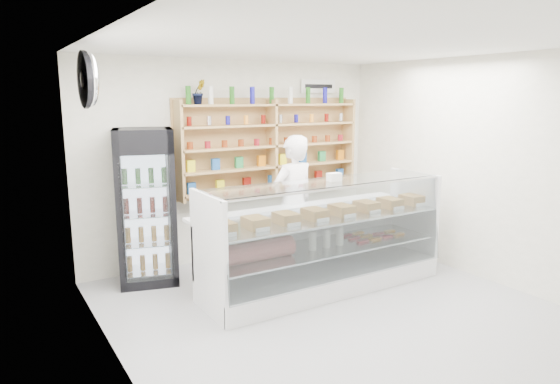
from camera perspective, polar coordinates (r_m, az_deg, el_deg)
room at (r=5.06m, az=7.75°, el=0.57°), size 5.00×5.00×5.00m
display_counter at (r=6.11m, az=4.89°, el=-7.62°), size 3.03×0.91×1.32m
shop_worker at (r=6.52m, az=1.48°, el=-1.43°), size 0.72×0.52×1.82m
drinks_cooler at (r=6.37m, az=-15.04°, el=-1.59°), size 0.84×0.83×1.92m
wall_shelving at (r=7.22m, az=-0.93°, el=5.28°), size 2.84×0.28×1.33m
potted_plant at (r=6.69m, az=-9.25°, el=11.23°), size 0.18×0.15×0.32m
security_mirror at (r=5.14m, az=-20.90°, el=11.90°), size 0.15×0.50×0.50m
wall_sign at (r=7.79m, az=4.38°, el=11.95°), size 0.62×0.03×0.20m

